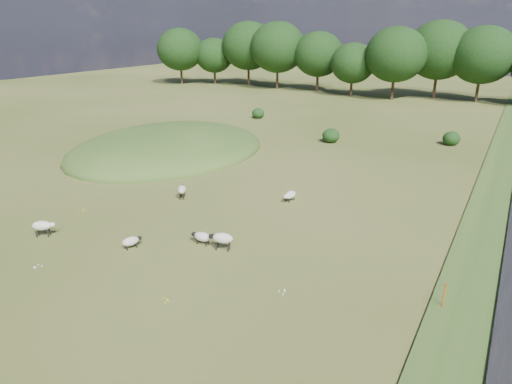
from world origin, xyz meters
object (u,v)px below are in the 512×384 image
sheep_0 (43,226)px  sheep_5 (202,237)px  marker_post (444,296)px  sheep_2 (182,190)px  sheep_1 (290,195)px  sheep_3 (222,238)px  sheep_4 (131,241)px

sheep_0 → sheep_5: size_ratio=1.07×
marker_post → sheep_2: marker_post is taller
sheep_1 → sheep_2: sheep_2 is taller
sheep_2 → sheep_3: sheep_3 is taller
marker_post → sheep_4: marker_post is taller
marker_post → sheep_1: (-10.66, 7.75, -0.16)m
sheep_2 → sheep_3: bearing=-160.3°
sheep_0 → sheep_3: size_ratio=0.93×
sheep_1 → sheep_4: size_ratio=1.09×
sheep_2 → marker_post: bearing=-138.8°
sheep_4 → sheep_3: bearing=-40.5°
sheep_3 → sheep_4: size_ratio=1.20×
sheep_4 → sheep_5: (2.87, 2.20, 0.03)m
sheep_0 → sheep_3: 9.96m
sheep_0 → sheep_3: sheep_3 is taller
sheep_2 → sheep_5: sheep_2 is taller
marker_post → sheep_3: bearing=-179.1°
sheep_1 → sheep_3: bearing=7.8°
marker_post → sheep_4: (-14.80, -2.35, -0.21)m
marker_post → sheep_2: bearing=164.7°
marker_post → sheep_0: (-19.95, -3.72, 0.03)m
sheep_1 → sheep_4: sheep_1 is taller
sheep_0 → sheep_2: bearing=38.0°
marker_post → sheep_0: marker_post is taller
sheep_3 → sheep_5: (-1.28, 0.01, -0.23)m
marker_post → sheep_3: marker_post is taller
sheep_0 → sheep_3: bearing=-12.5°
sheep_2 → sheep_5: 7.10m
sheep_2 → sheep_5: size_ratio=1.03×
sheep_1 → sheep_2: bearing=-57.0°
sheep_0 → sheep_3: (9.31, 3.56, 0.03)m
sheep_1 → sheep_3: 7.91m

